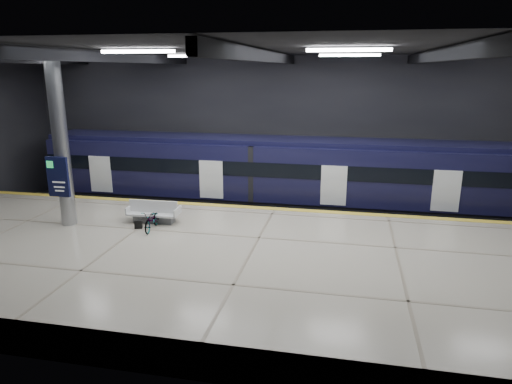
# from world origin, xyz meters

# --- Properties ---
(ground) EXTENTS (30.00, 30.00, 0.00)m
(ground) POSITION_xyz_m (0.00, 0.00, 0.00)
(ground) COLOR black
(ground) RESTS_ON ground
(room_shell) EXTENTS (30.10, 16.10, 8.05)m
(room_shell) POSITION_xyz_m (-0.00, 0.00, 5.72)
(room_shell) COLOR black
(room_shell) RESTS_ON ground
(platform) EXTENTS (30.00, 11.00, 1.10)m
(platform) POSITION_xyz_m (0.00, -2.50, 0.55)
(platform) COLOR #B5AD99
(platform) RESTS_ON ground
(safety_strip) EXTENTS (30.00, 0.40, 0.01)m
(safety_strip) POSITION_xyz_m (0.00, 2.75, 1.11)
(safety_strip) COLOR yellow
(safety_strip) RESTS_ON platform
(rails) EXTENTS (30.00, 1.52, 0.16)m
(rails) POSITION_xyz_m (0.00, 5.50, 0.08)
(rails) COLOR gray
(rails) RESTS_ON ground
(train) EXTENTS (29.40, 2.84, 3.79)m
(train) POSITION_xyz_m (1.38, 5.50, 2.06)
(train) COLOR black
(train) RESTS_ON ground
(bench) EXTENTS (2.16, 0.95, 0.94)m
(bench) POSITION_xyz_m (-4.65, -0.11, 1.43)
(bench) COLOR #595B60
(bench) RESTS_ON platform
(bicycle) EXTENTS (0.69, 1.61, 0.82)m
(bicycle) POSITION_xyz_m (-4.35, -0.96, 1.51)
(bicycle) COLOR #99999E
(bicycle) RESTS_ON platform
(pannier_bag) EXTENTS (0.34, 0.26, 0.35)m
(pannier_bag) POSITION_xyz_m (-4.95, -0.96, 1.28)
(pannier_bag) COLOR black
(pannier_bag) RESTS_ON platform
(info_column) EXTENTS (0.90, 0.78, 6.90)m
(info_column) POSITION_xyz_m (-8.00, -1.03, 4.46)
(info_column) COLOR #9EA0A5
(info_column) RESTS_ON platform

